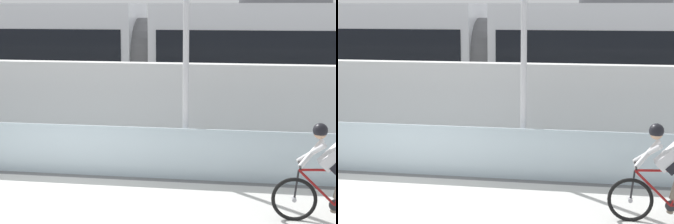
% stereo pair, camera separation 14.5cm
% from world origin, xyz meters
% --- Properties ---
extents(ground_plane, '(200.00, 200.00, 0.00)m').
position_xyz_m(ground_plane, '(0.00, 0.00, 0.00)').
color(ground_plane, slate).
extents(bike_path_deck, '(32.00, 3.20, 0.01)m').
position_xyz_m(bike_path_deck, '(0.00, 0.00, 0.01)').
color(bike_path_deck, silver).
rests_on(bike_path_deck, ground).
extents(glass_parapet, '(32.00, 0.05, 1.03)m').
position_xyz_m(glass_parapet, '(0.00, 1.85, 0.51)').
color(glass_parapet, silver).
rests_on(glass_parapet, ground).
extents(concrete_barrier_wall, '(32.00, 0.36, 2.11)m').
position_xyz_m(concrete_barrier_wall, '(0.00, 3.65, 1.06)').
color(concrete_barrier_wall, silver).
rests_on(concrete_barrier_wall, ground).
extents(tram_rail_near, '(32.00, 0.08, 0.01)m').
position_xyz_m(tram_rail_near, '(0.00, 6.13, 0.00)').
color(tram_rail_near, '#595654').
rests_on(tram_rail_near, ground).
extents(tram_rail_far, '(32.00, 0.08, 0.01)m').
position_xyz_m(tram_rail_far, '(0.00, 7.57, 0.00)').
color(tram_rail_far, '#595654').
rests_on(tram_rail_far, ground).
extents(tram, '(22.56, 2.54, 3.81)m').
position_xyz_m(tram, '(0.60, 6.85, 1.89)').
color(tram, silver).
rests_on(tram, ground).
extents(cyclist_on_bike, '(1.77, 0.58, 1.61)m').
position_xyz_m(cyclist_on_bike, '(4.82, 0.00, 0.78)').
color(cyclist_on_bike, black).
rests_on(cyclist_on_bike, ground).
extents(lamp_post_antenna, '(0.28, 0.28, 5.20)m').
position_xyz_m(lamp_post_antenna, '(2.29, 2.15, 3.29)').
color(lamp_post_antenna, gray).
rests_on(lamp_post_antenna, ground).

